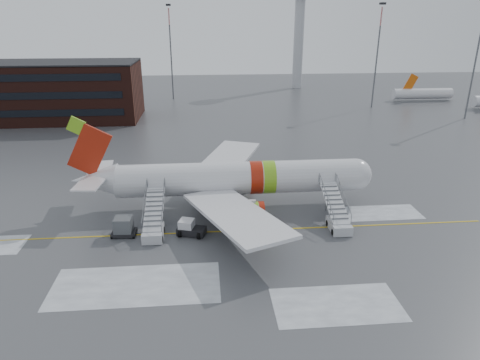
{
  "coord_description": "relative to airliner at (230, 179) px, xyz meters",
  "views": [
    {
      "loc": [
        0.05,
        -40.99,
        21.04
      ],
      "look_at": [
        3.93,
        3.51,
        4.0
      ],
      "focal_mm": 32.0,
      "sensor_mm": 36.0,
      "label": 1
    }
  ],
  "objects": [
    {
      "name": "control_tower",
      "position": [
        27.03,
        89.49,
        15.33
      ],
      "size": [
        6.4,
        6.4,
        30.0
      ],
      "color": "#B2B5BA",
      "rests_on": "ground"
    },
    {
      "name": "airstair_aft",
      "position": [
        -8.36,
        -6.54,
        -2.35
      ],
      "size": [
        2.05,
        7.7,
        3.48
      ],
      "color": "#B0B2B7",
      "rests_on": "ground"
    },
    {
      "name": "uld_container",
      "position": [
        -11.42,
        -6.44,
        -2.49
      ],
      "size": [
        2.5,
        1.88,
        1.98
      ],
      "color": "black",
      "rests_on": "ground"
    },
    {
      "name": "pushback_tug",
      "position": [
        -4.67,
        -6.88,
        -2.7
      ],
      "size": [
        3.16,
        2.72,
        1.62
      ],
      "color": "black",
      "rests_on": "ground"
    },
    {
      "name": "light_mast_far_e",
      "position": [
        55.03,
        42.49,
        10.42
      ],
      "size": [
        1.2,
        1.2,
        24.25
      ],
      "color": "#595B60",
      "rests_on": "ground"
    },
    {
      "name": "distant_aircraft",
      "position": [
        59.53,
        58.49,
        -3.42
      ],
      "size": [
        35.0,
        18.0,
        8.0
      ],
      "primitive_type": null,
      "color": "#D8590C",
      "rests_on": "ground"
    },
    {
      "name": "ground",
      "position": [
        -2.97,
        -5.51,
        -3.42
      ],
      "size": [
        260.0,
        260.0,
        0.0
      ],
      "primitive_type": "plane",
      "color": "#494C4F",
      "rests_on": "ground"
    },
    {
      "name": "airstair_fwd",
      "position": [
        10.95,
        -6.54,
        -2.35
      ],
      "size": [
        2.05,
        7.7,
        3.48
      ],
      "color": "#B9BCC1",
      "rests_on": "ground"
    },
    {
      "name": "airliner",
      "position": [
        0.0,
        0.0,
        0.0
      ],
      "size": [
        35.03,
        32.97,
        11.18
      ],
      "color": "silver",
      "rests_on": "ground"
    },
    {
      "name": "light_mast_far_n",
      "position": [
        -10.97,
        72.49,
        10.42
      ],
      "size": [
        1.2,
        1.2,
        24.25
      ],
      "color": "#595B60",
      "rests_on": "ground"
    },
    {
      "name": "light_mast_far_ne",
      "position": [
        39.03,
        56.49,
        10.42
      ],
      "size": [
        1.2,
        1.2,
        24.25
      ],
      "color": "#595B60",
      "rests_on": "ground"
    }
  ]
}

